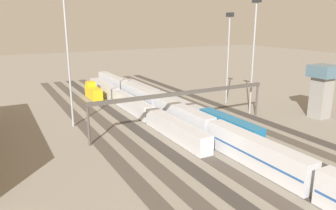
# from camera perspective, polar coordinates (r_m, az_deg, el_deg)

# --- Properties ---
(ground_plane) EXTENTS (400.00, 400.00, 0.00)m
(ground_plane) POSITION_cam_1_polar(r_m,az_deg,el_deg) (79.24, 0.98, -3.13)
(ground_plane) COLOR gray
(track_bed_0) EXTENTS (140.00, 2.80, 0.12)m
(track_bed_0) POSITION_cam_1_polar(r_m,az_deg,el_deg) (90.39, 12.08, -1.18)
(track_bed_0) COLOR #3D3833
(track_bed_0) RESTS_ON ground_plane
(track_bed_1) EXTENTS (140.00, 2.80, 0.12)m
(track_bed_1) POSITION_cam_1_polar(r_m,az_deg,el_deg) (87.30, 9.58, -1.62)
(track_bed_1) COLOR #4C443D
(track_bed_1) RESTS_ON ground_plane
(track_bed_2) EXTENTS (140.00, 2.80, 0.12)m
(track_bed_2) POSITION_cam_1_polar(r_m,az_deg,el_deg) (84.40, 6.90, -2.08)
(track_bed_2) COLOR #3D3833
(track_bed_2) RESTS_ON ground_plane
(track_bed_3) EXTENTS (140.00, 2.80, 0.12)m
(track_bed_3) POSITION_cam_1_polar(r_m,az_deg,el_deg) (81.70, 4.03, -2.57)
(track_bed_3) COLOR #4C443D
(track_bed_3) RESTS_ON ground_plane
(track_bed_4) EXTENTS (140.00, 2.80, 0.12)m
(track_bed_4) POSITION_cam_1_polar(r_m,az_deg,el_deg) (79.22, 0.98, -3.09)
(track_bed_4) COLOR #3D3833
(track_bed_4) RESTS_ON ground_plane
(track_bed_5) EXTENTS (140.00, 2.80, 0.12)m
(track_bed_5) POSITION_cam_1_polar(r_m,az_deg,el_deg) (76.99, -2.26, -3.63)
(track_bed_5) COLOR #4C443D
(track_bed_5) RESTS_ON ground_plane
(track_bed_6) EXTENTS (140.00, 2.80, 0.12)m
(track_bed_6) POSITION_cam_1_polar(r_m,az_deg,el_deg) (75.02, -5.69, -4.19)
(track_bed_6) COLOR #3D3833
(track_bed_6) RESTS_ON ground_plane
(track_bed_7) EXTENTS (140.00, 2.80, 0.12)m
(track_bed_7) POSITION_cam_1_polar(r_m,az_deg,el_deg) (73.35, -9.30, -4.76)
(track_bed_7) COLOR #4C443D
(track_bed_7) RESTS_ON ground_plane
(track_bed_8) EXTENTS (140.00, 2.80, 0.12)m
(track_bed_8) POSITION_cam_1_polar(r_m,az_deg,el_deg) (71.98, -13.06, -5.33)
(track_bed_8) COLOR #4C443D
(track_bed_8) RESTS_ON ground_plane
(train_on_track_3) EXTENTS (66.40, 3.06, 4.40)m
(train_on_track_3) POSITION_cam_1_polar(r_m,az_deg,el_deg) (88.50, 0.94, 0.18)
(train_on_track_3) COLOR #1E6B9E
(train_on_track_3) RESTS_ON ground_plane
(train_on_track_6) EXTENTS (10.00, 3.00, 5.00)m
(train_on_track_6) POSITION_cam_1_polar(r_m,az_deg,el_deg) (105.88, -13.04, 2.24)
(train_on_track_6) COLOR gold
(train_on_track_6) RESTS_ON ground_plane
(train_on_track_4) EXTENTS (119.80, 3.06, 5.00)m
(train_on_track_4) POSITION_cam_1_polar(r_m,az_deg,el_deg) (75.44, 2.37, -2.00)
(train_on_track_4) COLOR silver
(train_on_track_4) RESTS_ON ground_plane
(train_on_track_5) EXTENTS (71.40, 3.00, 3.80)m
(train_on_track_5) POSITION_cam_1_polar(r_m,az_deg,el_deg) (89.23, -6.45, 0.16)
(train_on_track_5) COLOR silver
(train_on_track_5) RESTS_ON ground_plane
(light_mast_0) EXTENTS (2.80, 0.70, 29.76)m
(light_mast_0) POSITION_cam_1_polar(r_m,az_deg,el_deg) (87.06, 14.94, 10.56)
(light_mast_0) COLOR #9EA0A5
(light_mast_0) RESTS_ON ground_plane
(light_mast_1) EXTENTS (2.80, 0.70, 31.52)m
(light_mast_1) POSITION_cam_1_polar(r_m,az_deg,el_deg) (76.14, -17.40, 10.59)
(light_mast_1) COLOR #9EA0A5
(light_mast_1) RESTS_ON ground_plane
(light_mast_2) EXTENTS (2.80, 0.70, 26.48)m
(light_mast_2) POSITION_cam_1_polar(r_m,az_deg,el_deg) (97.39, 10.63, 10.12)
(light_mast_2) COLOR #9EA0A5
(light_mast_2) RESTS_ON ground_plane
(signal_gantry) EXTENTS (0.70, 45.00, 8.80)m
(signal_gantry) POSITION_cam_1_polar(r_m,az_deg,el_deg) (73.08, 2.92, 1.67)
(signal_gantry) COLOR #4C4742
(signal_gantry) RESTS_ON ground_plane
(control_tower) EXTENTS (6.00, 6.00, 13.53)m
(control_tower) POSITION_cam_1_polar(r_m,az_deg,el_deg) (90.53, 25.53, 2.84)
(control_tower) COLOR gray
(control_tower) RESTS_ON ground_plane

